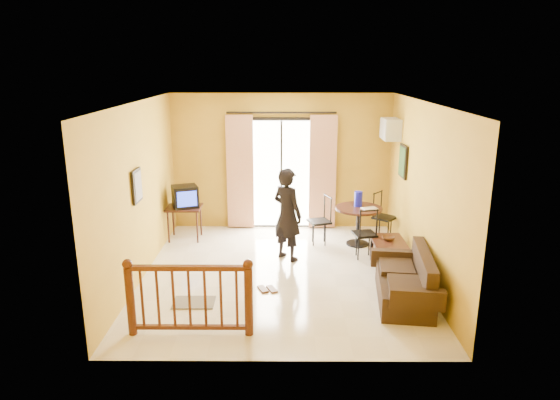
{
  "coord_description": "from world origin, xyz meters",
  "views": [
    {
      "loc": [
        0.03,
        -7.63,
        3.38
      ],
      "look_at": [
        -0.02,
        0.2,
        1.22
      ],
      "focal_mm": 32.0,
      "sensor_mm": 36.0,
      "label": 1
    }
  ],
  "objects_px": {
    "television": "(185,196)",
    "sofa": "(407,283)",
    "dining_table": "(359,215)",
    "standing_person": "(287,214)",
    "coffee_table": "(389,250)"
  },
  "relations": [
    {
      "from": "coffee_table",
      "to": "sofa",
      "type": "xyz_separation_m",
      "value": [
        -0.0,
        -1.3,
        -0.01
      ]
    },
    {
      "from": "coffee_table",
      "to": "standing_person",
      "type": "bearing_deg",
      "value": 169.17
    },
    {
      "from": "coffee_table",
      "to": "standing_person",
      "type": "distance_m",
      "value": 1.85
    },
    {
      "from": "sofa",
      "to": "standing_person",
      "type": "height_order",
      "value": "standing_person"
    },
    {
      "from": "dining_table",
      "to": "sofa",
      "type": "distance_m",
      "value": 2.41
    },
    {
      "from": "television",
      "to": "standing_person",
      "type": "bearing_deg",
      "value": -47.97
    },
    {
      "from": "television",
      "to": "dining_table",
      "type": "distance_m",
      "value": 3.36
    },
    {
      "from": "television",
      "to": "standing_person",
      "type": "distance_m",
      "value": 2.23
    },
    {
      "from": "television",
      "to": "dining_table",
      "type": "relative_size",
      "value": 0.66
    },
    {
      "from": "sofa",
      "to": "standing_person",
      "type": "distance_m",
      "value": 2.44
    },
    {
      "from": "dining_table",
      "to": "coffee_table",
      "type": "height_order",
      "value": "dining_table"
    },
    {
      "from": "television",
      "to": "sofa",
      "type": "height_order",
      "value": "television"
    },
    {
      "from": "coffee_table",
      "to": "sofa",
      "type": "distance_m",
      "value": 1.3
    },
    {
      "from": "dining_table",
      "to": "standing_person",
      "type": "height_order",
      "value": "standing_person"
    },
    {
      "from": "television",
      "to": "coffee_table",
      "type": "height_order",
      "value": "television"
    }
  ]
}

